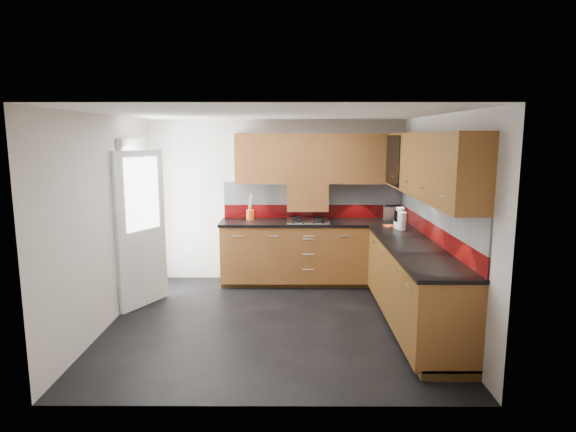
{
  "coord_description": "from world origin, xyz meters",
  "views": [
    {
      "loc": [
        0.19,
        -5.38,
        2.15
      ],
      "look_at": [
        0.17,
        0.65,
        1.16
      ],
      "focal_mm": 30.0,
      "sensor_mm": 36.0,
      "label": 1
    }
  ],
  "objects_px": {
    "gas_hob": "(308,220)",
    "utensil_pot": "(250,213)",
    "food_processor": "(400,219)",
    "toaster": "(393,213)"
  },
  "relations": [
    {
      "from": "utensil_pot",
      "to": "food_processor",
      "type": "distance_m",
      "value": 2.16
    },
    {
      "from": "gas_hob",
      "to": "toaster",
      "type": "xyz_separation_m",
      "value": [
        1.27,
        0.18,
        0.08
      ]
    },
    {
      "from": "gas_hob",
      "to": "food_processor",
      "type": "distance_m",
      "value": 1.32
    },
    {
      "from": "gas_hob",
      "to": "utensil_pot",
      "type": "relative_size",
      "value": 1.45
    },
    {
      "from": "gas_hob",
      "to": "utensil_pot",
      "type": "distance_m",
      "value": 0.86
    },
    {
      "from": "gas_hob",
      "to": "food_processor",
      "type": "height_order",
      "value": "food_processor"
    },
    {
      "from": "gas_hob",
      "to": "utensil_pot",
      "type": "bearing_deg",
      "value": 170.23
    },
    {
      "from": "utensil_pot",
      "to": "gas_hob",
      "type": "bearing_deg",
      "value": -9.77
    },
    {
      "from": "utensil_pot",
      "to": "toaster",
      "type": "xyz_separation_m",
      "value": [
        2.11,
        0.03,
        0.0
      ]
    },
    {
      "from": "toaster",
      "to": "food_processor",
      "type": "distance_m",
      "value": 0.69
    }
  ]
}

